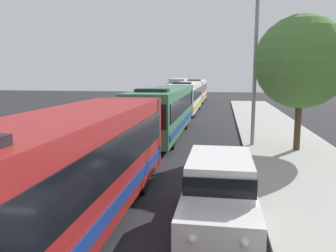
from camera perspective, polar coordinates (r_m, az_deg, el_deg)
bus_lead at (r=8.62m, az=-17.00°, el=-7.32°), size 2.58×12.31×3.21m
bus_second_in_line at (r=21.78m, az=-0.79°, el=2.67°), size 2.58×11.69×3.21m
bus_middle at (r=35.19m, az=3.01°, el=5.02°), size 2.58×11.97×3.21m
bus_fourth_in_line at (r=48.55m, az=4.71°, el=6.05°), size 2.58×11.19×3.21m
white_suv at (r=9.12m, az=8.61°, el=-10.47°), size 1.86×4.65×1.90m
box_truck_oncoming at (r=54.64m, az=1.71°, el=6.41°), size 2.35×8.16×3.15m
streetlamp_mid at (r=18.93m, az=14.48°, el=11.81°), size 5.48×0.28×8.11m
roadside_tree at (r=18.31m, az=21.46°, el=9.96°), size 4.61×4.61×6.74m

